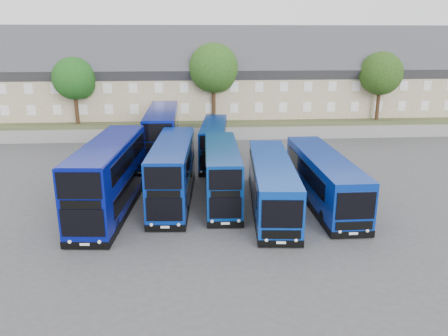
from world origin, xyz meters
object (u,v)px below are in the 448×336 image
(coach_east_a, at_px, (272,185))
(tree_mid, at_px, (215,70))
(dd_front_left, at_px, (110,178))
(tree_far, at_px, (403,68))
(dd_front_mid, at_px, (173,173))
(tree_west, at_px, (75,80))
(tree_east, at_px, (382,75))

(coach_east_a, bearing_deg, tree_mid, 101.67)
(dd_front_left, relative_size, coach_east_a, 0.96)
(coach_east_a, distance_m, tree_mid, 24.40)
(tree_mid, relative_size, tree_far, 1.06)
(dd_front_mid, distance_m, tree_west, 24.55)
(tree_west, height_order, tree_far, tree_far)
(tree_mid, height_order, tree_far, tree_mid)
(dd_front_left, xyz_separation_m, tree_east, (28.54, 22.54, 4.99))
(dd_front_left, height_order, tree_far, tree_far)
(tree_west, bearing_deg, dd_front_mid, -60.76)
(tree_west, xyz_separation_m, tree_east, (36.00, 0.00, 0.34))
(dd_front_left, height_order, tree_mid, tree_mid)
(coach_east_a, bearing_deg, dd_front_left, -176.83)
(coach_east_a, bearing_deg, dd_front_mid, 169.84)
(dd_front_left, height_order, coach_east_a, dd_front_left)
(tree_mid, bearing_deg, tree_west, -178.21)
(dd_front_mid, height_order, tree_west, tree_west)
(dd_front_mid, relative_size, tree_west, 1.48)
(coach_east_a, bearing_deg, tree_far, 57.08)
(dd_front_left, height_order, tree_east, tree_east)
(dd_front_mid, relative_size, tree_east, 1.39)
(dd_front_left, xyz_separation_m, tree_west, (-7.46, 22.54, 4.65))
(tree_west, bearing_deg, tree_east, 0.00)
(dd_front_mid, relative_size, coach_east_a, 0.88)
(tree_east, height_order, tree_far, tree_far)
(dd_front_mid, height_order, tree_far, tree_far)
(tree_east, distance_m, tree_far, 9.23)
(dd_front_left, distance_m, tree_west, 24.20)
(dd_front_mid, distance_m, tree_east, 32.49)
(tree_west, distance_m, tree_far, 42.58)
(tree_mid, bearing_deg, coach_east_a, -83.27)
(tree_east, bearing_deg, coach_east_a, -126.98)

